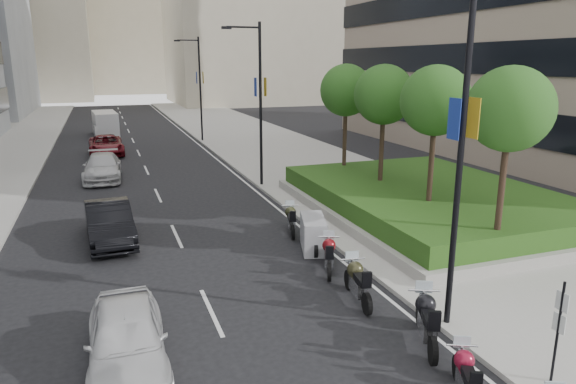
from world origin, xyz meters
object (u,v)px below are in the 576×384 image
motorcycle_5 (313,234)px  car_b (109,223)px  parking_sign (558,327)px  motorcycle_6 (291,220)px  lamp_post_1 (258,97)px  motorcycle_3 (357,282)px  car_c (102,167)px  lamp_post_0 (457,141)px  lamp_post_2 (198,84)px  car_d (106,145)px  motorcycle_2 (427,320)px  car_a (127,339)px  delivery_van (105,125)px  motorcycle_1 (466,376)px  motorcycle_4 (329,255)px

motorcycle_5 → car_b: size_ratio=0.47×
parking_sign → motorcycle_6: (-1.73, 11.79, -0.88)m
lamp_post_1 → motorcycle_3: size_ratio=3.91×
car_b → car_c: 11.88m
lamp_post_0 → lamp_post_2: size_ratio=1.00×
motorcycle_5 → car_d: car_d is taller
lamp_post_1 → parking_sign: lamp_post_1 is taller
car_d → car_c: bearing=-93.4°
car_c → motorcycle_2: bearing=-68.9°
parking_sign → car_b: size_ratio=0.52×
lamp_post_1 → lamp_post_2: bearing=90.0°
motorcycle_3 → car_b: car_b is taller
motorcycle_6 → car_a: 10.50m
parking_sign → car_c: size_ratio=0.48×
lamp_post_2 → motorcycle_3: bearing=-92.4°
motorcycle_6 → motorcycle_3: bearing=-167.9°
motorcycle_2 → motorcycle_3: bearing=35.4°
lamp_post_2 → motorcycle_5: bearing=-92.0°
lamp_post_2 → parking_sign: lamp_post_2 is taller
motorcycle_3 → parking_sign: bearing=-149.6°
lamp_post_2 → motorcycle_3: 33.11m
car_a → delivery_van: 41.28m
motorcycle_6 → delivery_van: delivery_van is taller
lamp_post_1 → parking_sign: 20.33m
lamp_post_2 → motorcycle_6: bearing=-92.3°
car_c → car_d: (0.35, 8.91, -0.01)m
car_d → delivery_van: (0.14, 11.21, 0.30)m
car_b → car_d: car_b is taller
lamp_post_0 → car_d: lamp_post_0 is taller
motorcycle_3 → motorcycle_6: size_ratio=1.09×
lamp_post_2 → motorcycle_6: size_ratio=4.27×
motorcycle_6 → car_d: bearing=32.2°
lamp_post_1 → lamp_post_2: 18.00m
motorcycle_1 → motorcycle_5: bearing=22.3°
car_d → lamp_post_1: bearing=-61.5°
lamp_post_2 → delivery_van: (-7.85, 7.20, -4.01)m
motorcycle_6 → car_d: car_d is taller
lamp_post_2 → car_d: lamp_post_2 is taller
motorcycle_6 → car_a: (-6.94, -7.88, 0.18)m
motorcycle_3 → car_b: size_ratio=0.48×
lamp_post_2 → motorcycle_1: lamp_post_2 is taller
motorcycle_3 → car_a: car_a is taller
car_b → delivery_van: bearing=86.0°
parking_sign → motorcycle_3: 5.67m
lamp_post_2 → delivery_van: bearing=137.5°
motorcycle_3 → motorcycle_6: 6.58m
lamp_post_2 → car_a: bearing=-103.2°
motorcycle_5 → car_c: size_ratio=0.42×
motorcycle_4 → lamp_post_2: bearing=20.6°
lamp_post_2 → lamp_post_0: bearing=-90.0°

